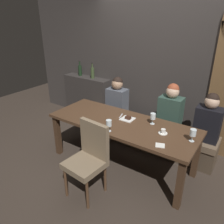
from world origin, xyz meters
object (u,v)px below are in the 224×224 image
Objects in this scene: wine_bottle_dark_red at (80,70)px; fork_on_table at (121,116)px; wine_glass_center_back at (153,117)px; diner_bearded at (171,109)px; dining_table at (122,127)px; diner_redhead at (117,98)px; wine_glass_near_left at (193,133)px; wine_bottle_pale_label at (92,73)px; wine_glass_end_right at (109,123)px; espresso_cup at (163,132)px; dessert_plate at (128,118)px; diner_far_end at (209,118)px; chair_near_side at (89,155)px; banquette_bench at (142,133)px.

wine_bottle_dark_red reaches higher than fork_on_table.
wine_bottle_dark_red is 2.32m from wine_glass_center_back.
diner_bearded reaches higher than wine_glass_center_back.
diner_redhead is (-0.54, 0.69, 0.14)m from dining_table.
wine_glass_center_back is 0.62m from wine_glass_near_left.
wine_bottle_pale_label is at bearing 154.60° from wine_glass_center_back.
diner_bearded reaches higher than wine_glass_end_right.
espresso_cup is at bearing 1.58° from dining_table.
diner_redhead reaches higher than wine_glass_near_left.
diner_bearded is 6.47× the size of espresso_cup.
wine_bottle_dark_red and wine_bottle_pale_label have the same top height.
diner_bearded is 4.08× the size of dessert_plate.
wine_glass_end_right reaches higher than dessert_plate.
wine_bottle_pale_label is 1.57m from fork_on_table.
diner_far_end reaches higher than wine_glass_end_right.
dining_table is 2.24× the size of chair_near_side.
banquette_bench is at bearing 61.27° from fork_on_table.
fork_on_table is at bearing 173.65° from wine_glass_near_left.
diner_bearded is at bearing 0.30° from banquette_bench.
diner_redhead is 0.94× the size of diner_bearded.
dessert_plate is at bearing 85.94° from chair_near_side.
wine_bottle_dark_red reaches higher than diner_redhead.
wine_bottle_dark_red is 2.93m from wine_glass_near_left.
wine_bottle_dark_red is at bearing 158.06° from wine_glass_center_back.
banquette_bench is at bearing -179.31° from diner_far_end.
wine_glass_end_right is (0.04, 0.39, 0.30)m from chair_near_side.
diner_far_end is 0.83m from wine_glass_center_back.
chair_near_side is 1.32m from wine_glass_near_left.
banquette_bench is 0.90m from wine_glass_center_back.
wine_bottle_pale_label is 1.99× the size of wine_glass_near_left.
wine_glass_center_back is 0.86× the size of dessert_plate.
wine_glass_near_left is at bearing -5.08° from dessert_plate.
wine_bottle_pale_label is (-1.35, 1.76, 0.51)m from chair_near_side.
wine_bottle_pale_label is 1.96m from wine_glass_end_right.
diner_far_end is at bearing 34.42° from dining_table.
diner_redhead is 4.30× the size of fork_on_table.
chair_near_side is at bearing -100.73° from fork_on_table.
wine_bottle_dark_red is (-2.21, 0.35, 0.25)m from diner_bearded.
diner_redhead is at bearing -16.90° from wine_bottle_dark_red.
fork_on_table is at bearing -176.42° from wine_glass_center_back.
wine_glass_near_left is (-0.04, -0.67, 0.06)m from diner_far_end.
wine_bottle_pale_label is at bearing 166.28° from banquette_bench.
dessert_plate is 0.15m from fork_on_table.
banquette_bench is 1.18m from diner_far_end.
diner_redhead is at bearing 117.77° from wine_glass_end_right.
diner_bearded is at bearing -178.98° from diner_far_end.
dining_table is 0.82m from banquette_bench.
banquette_bench is 7.67× the size of wine_bottle_dark_red.
diner_far_end is (1.04, 0.01, 0.57)m from banquette_bench.
diner_far_end reaches higher than dessert_plate.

